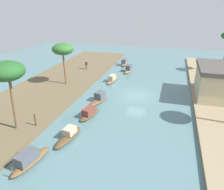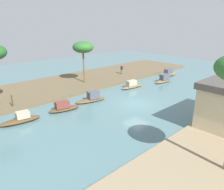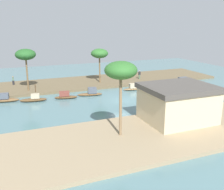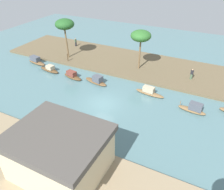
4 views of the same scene
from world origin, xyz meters
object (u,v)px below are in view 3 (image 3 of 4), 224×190
sampan_midstream (169,86)px  sampan_with_red_awning (65,96)px  sampan_near_left_bank (34,99)px  person_on_near_bank (13,81)px  person_by_mooring (139,75)px  mooring_post (35,88)px  sampan_open_hull (91,93)px  riverside_building (178,103)px  palm_tree_left_near (100,54)px  palm_tree_left_far (26,55)px  palm_tree_right_tall (121,71)px  sampan_downstream_large (4,99)px  sampan_foreground (134,88)px  sampan_upstream_small (184,81)px

sampan_midstream → sampan_with_red_awning: size_ratio=0.95×
sampan_near_left_bank → person_on_near_bank: (2.22, -10.57, 0.65)m
person_by_mooring → mooring_post: (19.73, 2.75, -0.07)m
sampan_open_hull → mooring_post: size_ratio=3.11×
riverside_building → palm_tree_left_near: bearing=-86.2°
palm_tree_left_far → palm_tree_right_tall: bearing=107.1°
sampan_downstream_large → sampan_with_red_awning: 8.52m
sampan_downstream_large → sampan_open_hull: size_ratio=0.99×
sampan_near_left_bank → sampan_open_hull: size_ratio=0.97×
sampan_midstream → sampan_near_left_bank: bearing=4.5°
sampan_with_red_awning → palm_tree_right_tall: 17.02m
palm_tree_right_tall → sampan_foreground: bearing=-121.1°
person_on_near_bank → palm_tree_left_near: bearing=78.5°
mooring_post → person_on_near_bank: bearing=-66.3°
sampan_near_left_bank → sampan_with_red_awning: (-4.48, 0.23, 0.03)m
sampan_near_left_bank → sampan_with_red_awning: sampan_with_red_awning is taller
person_on_near_bank → palm_tree_right_tall: (-8.52, 26.55, 5.56)m
person_on_near_bank → palm_tree_left_far: bearing=24.1°
sampan_open_hull → riverside_building: 15.80m
riverside_building → palm_tree_left_far: bearing=-54.9°
sampan_downstream_large → sampan_upstream_small: size_ratio=1.07×
palm_tree_left_far → mooring_post: bearing=124.5°
sampan_downstream_large → riverside_building: bearing=146.5°
sampan_downstream_large → palm_tree_left_near: bearing=-152.7°
sampan_downstream_large → palm_tree_left_far: size_ratio=0.60×
sampan_near_left_bank → palm_tree_left_near: (-12.37, -6.68, 5.15)m
sampan_midstream → sampan_open_hull: size_ratio=0.83×
mooring_post → sampan_foreground: bearing=167.6°
palm_tree_right_tall → sampan_upstream_small: bearing=-140.2°
sampan_foreground → person_by_mooring: 7.49m
riverside_building → sampan_open_hull: bearing=-70.4°
palm_tree_right_tall → sampan_midstream: bearing=-136.4°
mooring_post → palm_tree_right_tall: (-5.59, 19.87, 5.57)m
sampan_near_left_bank → sampan_midstream: 22.13m
person_on_near_bank → riverside_building: 29.93m
sampan_with_red_awning → riverside_building: 17.31m
mooring_post → palm_tree_right_tall: palm_tree_right_tall is taller
sampan_open_hull → palm_tree_left_far: size_ratio=0.61×
person_on_near_bank → palm_tree_left_far: (-2.01, 5.32, 5.02)m
sampan_near_left_bank → sampan_with_red_awning: size_ratio=1.10×
sampan_near_left_bank → person_by_mooring: bearing=-154.0°
sampan_midstream → mooring_post: size_ratio=2.59×
sampan_open_hull → mooring_post: mooring_post is taller
sampan_upstream_small → sampan_open_hull: bearing=1.8°
sampan_midstream → sampan_with_red_awning: 17.64m
person_on_near_bank → palm_tree_left_far: size_ratio=0.23×
sampan_with_red_awning → riverside_building: bearing=133.7°
sampan_downstream_large → sampan_foreground: size_ratio=0.98×
person_on_near_bank → palm_tree_left_near: palm_tree_left_near is taller
sampan_downstream_large → sampan_midstream: size_ratio=1.19×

